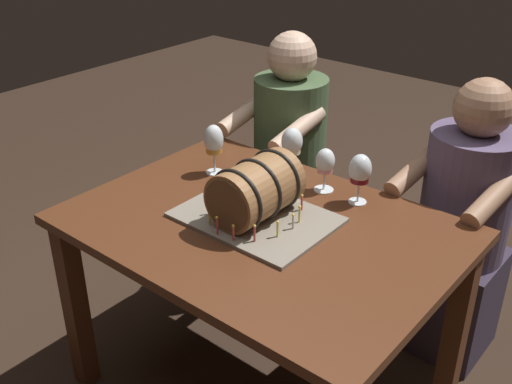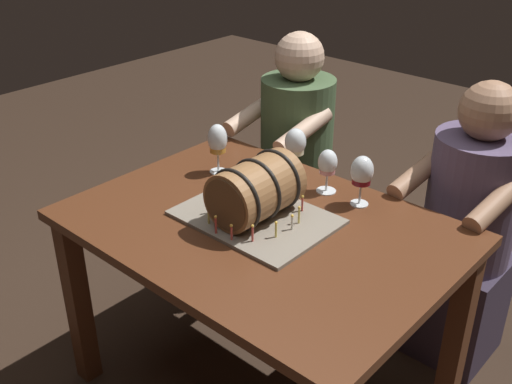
# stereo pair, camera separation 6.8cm
# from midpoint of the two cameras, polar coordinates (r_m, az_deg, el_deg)

# --- Properties ---
(dining_table) EXTENTS (1.24, 0.89, 0.75)m
(dining_table) POSITION_cam_midpoint_polar(r_m,az_deg,el_deg) (2.06, 1.45, -5.68)
(dining_table) COLOR #562D19
(dining_table) RESTS_ON ground
(barrel_cake) EXTENTS (0.49, 0.36, 0.22)m
(barrel_cake) POSITION_cam_midpoint_polar(r_m,az_deg,el_deg) (1.97, 0.99, -0.15)
(barrel_cake) COLOR gray
(barrel_cake) RESTS_ON dining_table
(wine_glass_amber) EXTENTS (0.07, 0.07, 0.19)m
(wine_glass_amber) POSITION_cam_midpoint_polar(r_m,az_deg,el_deg) (2.28, -2.75, 4.76)
(wine_glass_amber) COLOR white
(wine_glass_amber) RESTS_ON dining_table
(wine_glass_red) EXTENTS (0.08, 0.08, 0.18)m
(wine_glass_red) POSITION_cam_midpoint_polar(r_m,az_deg,el_deg) (2.09, 10.77, 1.76)
(wine_glass_red) COLOR white
(wine_glass_red) RESTS_ON dining_table
(wine_glass_rose) EXTENTS (0.07, 0.07, 0.16)m
(wine_glass_rose) POSITION_cam_midpoint_polar(r_m,az_deg,el_deg) (2.16, 7.59, 2.56)
(wine_glass_rose) COLOR white
(wine_glass_rose) RESTS_ON dining_table
(wine_glass_white) EXTENTS (0.08, 0.08, 0.19)m
(wine_glass_white) POSITION_cam_midpoint_polar(r_m,az_deg,el_deg) (2.25, 4.57, 4.49)
(wine_glass_white) COLOR white
(wine_glass_white) RESTS_ON dining_table
(person_seated_left) EXTENTS (0.37, 0.46, 1.18)m
(person_seated_left) POSITION_cam_midpoint_polar(r_m,az_deg,el_deg) (2.81, 4.36, 1.84)
(person_seated_left) COLOR #2A3A24
(person_seated_left) RESTS_ON ground
(person_seated_right) EXTENTS (0.40, 0.49, 1.15)m
(person_seated_right) POSITION_cam_midpoint_polar(r_m,az_deg,el_deg) (2.47, 19.64, -4.14)
(person_seated_right) COLOR #372D40
(person_seated_right) RESTS_ON ground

